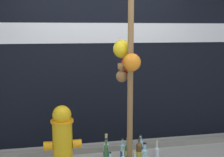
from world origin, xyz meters
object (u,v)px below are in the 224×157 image
object	(u,v)px
bottle_7	(106,154)
bottle_10	(140,150)
fire_hydrant	(63,139)
bottle_11	(128,152)
bottle_0	(122,154)
bottle_1	(139,154)
bottle_4	(157,155)
memorial_post	(128,36)
bottle_6	(106,151)

from	to	relation	value
bottle_7	bottle_10	xyz separation A→B (m)	(0.46, -0.01, 0.02)
fire_hydrant	bottle_11	distance (m)	0.95
fire_hydrant	bottle_0	world-z (taller)	fire_hydrant
bottle_1	bottle_10	xyz separation A→B (m)	(0.05, 0.10, 0.00)
bottle_4	bottle_0	bearing A→B (deg)	177.11
bottle_11	bottle_7	bearing A→B (deg)	-160.86
bottle_11	fire_hydrant	bearing A→B (deg)	-168.30
bottle_7	bottle_1	bearing A→B (deg)	-14.97
memorial_post	bottle_4	size ratio (longest dim) A/B	8.89
bottle_6	bottle_7	distance (m)	0.09
memorial_post	bottle_6	bearing A→B (deg)	137.07
fire_hydrant	bottle_1	bearing A→B (deg)	-2.26
bottle_1	memorial_post	bearing A→B (deg)	-173.95
bottle_4	bottle_7	distance (m)	0.67
memorial_post	bottle_10	distance (m)	1.54
bottle_0	bottle_1	xyz separation A→B (m)	(0.21, -0.04, 0.00)
memorial_post	bottle_11	xyz separation A→B (m)	(0.07, 0.24, -1.57)
bottle_7	memorial_post	bearing A→B (deg)	-26.86
fire_hydrant	bottle_4	world-z (taller)	fire_hydrant
bottle_4	bottle_6	distance (m)	0.67
bottle_6	bottle_11	size ratio (longest dim) A/B	1.29
bottle_7	bottle_4	bearing A→B (deg)	-8.06
memorial_post	bottle_6	distance (m)	1.57
bottle_11	bottle_10	bearing A→B (deg)	-40.76
bottle_10	bottle_11	distance (m)	0.19
bottle_7	bottle_11	world-z (taller)	bottle_7
bottle_1	bottle_6	xyz separation A→B (m)	(-0.40, 0.20, -0.01)
bottle_6	bottle_10	distance (m)	0.45
memorial_post	bottle_7	size ratio (longest dim) A/B	8.11
bottle_4	bottle_10	world-z (taller)	bottle_10
fire_hydrant	bottle_11	world-z (taller)	fire_hydrant
bottle_0	bottle_10	bearing A→B (deg)	12.97
fire_hydrant	bottle_11	size ratio (longest dim) A/B	2.78
bottle_0	bottle_10	world-z (taller)	bottle_10
bottle_1	bottle_7	size ratio (longest dim) A/B	1.06
bottle_4	bottle_10	bearing A→B (deg)	157.83
bottle_1	bottle_10	size ratio (longest dim) A/B	0.99
bottle_6	memorial_post	bearing A→B (deg)	-42.93
fire_hydrant	bottle_7	bearing A→B (deg)	7.30
bottle_0	bottle_7	size ratio (longest dim) A/B	1.04
bottle_4	bottle_11	world-z (taller)	bottle_4
bottle_7	bottle_11	distance (m)	0.34
memorial_post	bottle_1	size ratio (longest dim) A/B	7.66
bottle_6	fire_hydrant	bearing A→B (deg)	-164.21
bottle_10	bottle_4	bearing A→B (deg)	-22.17
memorial_post	bottle_10	world-z (taller)	memorial_post
bottle_4	fire_hydrant	bearing A→B (deg)	178.99
memorial_post	bottle_10	size ratio (longest dim) A/B	7.62
bottle_4	bottle_7	xyz separation A→B (m)	(-0.66, 0.09, 0.03)
bottle_6	bottle_11	distance (m)	0.30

